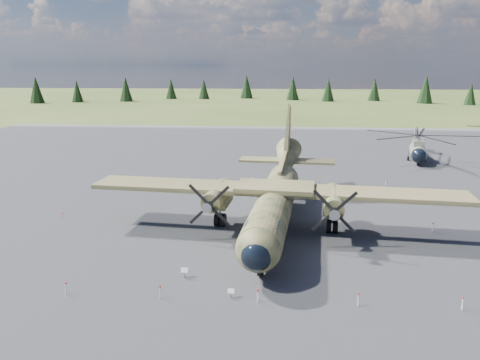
{
  "coord_description": "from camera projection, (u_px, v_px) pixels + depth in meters",
  "views": [
    {
      "loc": [
        3.03,
        -39.28,
        14.01
      ],
      "look_at": [
        -0.34,
        2.0,
        3.82
      ],
      "focal_mm": 35.0,
      "sensor_mm": 36.0,
      "label": 1
    }
  ],
  "objects": [
    {
      "name": "helicopter_near",
      "position": [
        419.0,
        142.0,
        68.56
      ],
      "size": [
        19.82,
        20.86,
        4.22
      ],
      "rotation": [
        0.0,
        0.0,
        -0.22
      ],
      "color": "slate",
      "rests_on": "ground"
    },
    {
      "name": "info_placard_left",
      "position": [
        184.0,
        271.0,
        31.52
      ],
      "size": [
        0.48,
        0.21,
        0.75
      ],
      "rotation": [
        0.0,
        0.0,
        0.02
      ],
      "color": "gray",
      "rests_on": "ground"
    },
    {
      "name": "info_placard_right",
      "position": [
        231.0,
        292.0,
        28.77
      ],
      "size": [
        0.43,
        0.21,
        0.65
      ],
      "rotation": [
        0.0,
        0.0,
        -0.08
      ],
      "color": "gray",
      "rests_on": "ground"
    },
    {
      "name": "barrier_fence",
      "position": [
        237.0,
        222.0,
        41.45
      ],
      "size": [
        33.12,
        29.62,
        0.85
      ],
      "color": "white",
      "rests_on": "ground"
    },
    {
      "name": "ground",
      "position": [
        242.0,
        227.0,
        41.61
      ],
      "size": [
        500.0,
        500.0,
        0.0
      ],
      "primitive_type": "plane",
      "color": "#5C662D",
      "rests_on": "ground"
    },
    {
      "name": "apron",
      "position": [
        249.0,
        196.0,
        51.28
      ],
      "size": [
        120.0,
        120.0,
        0.04
      ],
      "primitive_type": "cube",
      "color": "#5D5E62",
      "rests_on": "ground"
    },
    {
      "name": "transport_plane",
      "position": [
        276.0,
        195.0,
        40.86
      ],
      "size": [
        31.81,
        28.8,
        10.47
      ],
      "rotation": [
        0.0,
        0.0,
        -0.09
      ],
      "color": "#384223",
      "rests_on": "ground"
    },
    {
      "name": "treeline",
      "position": [
        256.0,
        175.0,
        40.11
      ],
      "size": [
        333.53,
        335.29,
        11.0
      ],
      "color": "black",
      "rests_on": "ground"
    }
  ]
}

